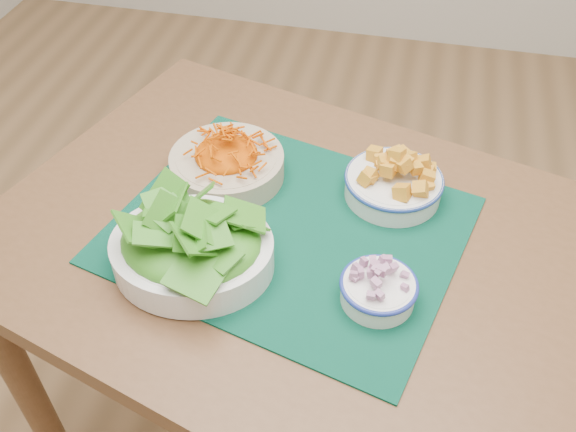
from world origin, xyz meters
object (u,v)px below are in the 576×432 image
object	(u,v)px
placemat	(288,229)
lettuce_bowl	(191,242)
carrot_bowl	(227,159)
squash_bowl	(394,178)
onion_bowl	(379,286)
table	(322,287)

from	to	relation	value
placemat	lettuce_bowl	distance (m)	0.18
carrot_bowl	squash_bowl	world-z (taller)	same
placemat	onion_bowl	distance (m)	0.21
table	lettuce_bowl	world-z (taller)	lettuce_bowl
placemat	squash_bowl	size ratio (longest dim) A/B	2.62
carrot_bowl	onion_bowl	world-z (taller)	carrot_bowl
squash_bowl	lettuce_bowl	world-z (taller)	lettuce_bowl
onion_bowl	carrot_bowl	bearing A→B (deg)	143.25
table	squash_bowl	bearing A→B (deg)	73.83
squash_bowl	onion_bowl	size ratio (longest dim) A/B	1.69
table	onion_bowl	bearing A→B (deg)	-27.15
placemat	onion_bowl	bearing A→B (deg)	-21.17
table	squash_bowl	size ratio (longest dim) A/B	6.07
table	placemat	bearing A→B (deg)	176.91
carrot_bowl	onion_bowl	size ratio (longest dim) A/B	1.86
placemat	carrot_bowl	size ratio (longest dim) A/B	2.38
carrot_bowl	lettuce_bowl	bearing A→B (deg)	-86.94
placemat	table	bearing A→B (deg)	-5.30
table	placemat	distance (m)	0.13
squash_bowl	onion_bowl	xyz separation A→B (m)	(0.00, -0.25, -0.01)
placemat	lettuce_bowl	xyz separation A→B (m)	(-0.13, -0.12, 0.06)
carrot_bowl	onion_bowl	xyz separation A→B (m)	(0.31, -0.23, -0.01)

